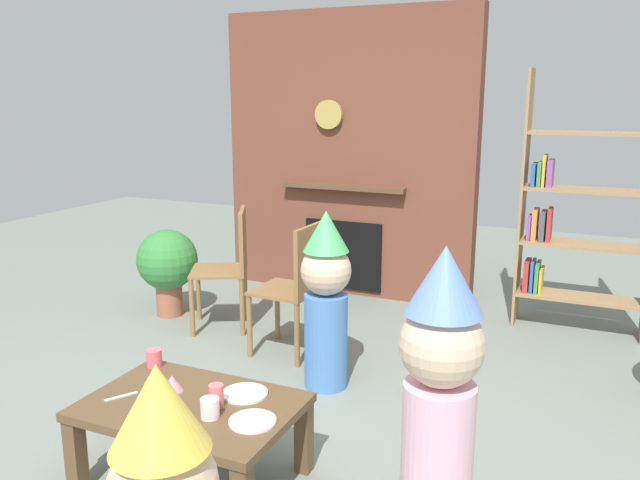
{
  "coord_description": "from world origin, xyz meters",
  "views": [
    {
      "loc": [
        1.44,
        -2.48,
        1.72
      ],
      "look_at": [
        0.15,
        0.4,
        0.99
      ],
      "focal_mm": 35.79,
      "sensor_mm": 36.0,
      "label": 1
    }
  ],
  "objects": [
    {
      "name": "child_in_pink",
      "position": [
        0.94,
        -0.24,
        0.62
      ],
      "size": [
        0.33,
        0.33,
        1.18
      ],
      "rotation": [
        0.0,
        0.0,
        -3.03
      ],
      "color": "#EAB2C6",
      "rests_on": "ground_plane"
    },
    {
      "name": "paper_cup_far_left",
      "position": [
        -0.3,
        -0.41,
        0.43
      ],
      "size": [
        0.06,
        0.06,
        0.09
      ],
      "primitive_type": "cylinder",
      "color": "#8CD18C",
      "rests_on": "coffee_table"
    },
    {
      "name": "dining_chair_left",
      "position": [
        -1.02,
        1.4,
        0.51
      ],
      "size": [
        0.54,
        0.54,
        0.9
      ],
      "rotation": [
        0.0,
        0.0,
        3.62
      ],
      "color": "olive",
      "rests_on": "ground_plane"
    },
    {
      "name": "brick_fireplace_feature",
      "position": [
        -0.57,
        2.6,
        1.19
      ],
      "size": [
        2.2,
        0.28,
        2.4
      ],
      "color": "brown",
      "rests_on": "ground_plane"
    },
    {
      "name": "child_by_the_chairs",
      "position": [
        0.02,
        0.78,
        0.57
      ],
      "size": [
        0.3,
        0.3,
        1.07
      ],
      "rotation": [
        0.0,
        0.0,
        -1.71
      ],
      "color": "#4C7FC6",
      "rests_on": "ground_plane"
    },
    {
      "name": "paper_cup_center",
      "position": [
        -0.01,
        -0.34,
        0.44
      ],
      "size": [
        0.07,
        0.07,
        0.1
      ],
      "primitive_type": "cylinder",
      "color": "#E5666B",
      "rests_on": "coffee_table"
    },
    {
      "name": "potted_plant_short",
      "position": [
        -1.62,
        1.43,
        0.42
      ],
      "size": [
        0.47,
        0.47,
        0.69
      ],
      "color": "#9E5B42",
      "rests_on": "ground_plane"
    },
    {
      "name": "bookshelf",
      "position": [
        1.26,
        2.4,
        0.86
      ],
      "size": [
        0.9,
        0.28,
        1.9
      ],
      "color": "#9E7A51",
      "rests_on": "ground_plane"
    },
    {
      "name": "birthday_cake_slice",
      "position": [
        -0.28,
        -0.29,
        0.42
      ],
      "size": [
        0.1,
        0.1,
        0.08
      ],
      "primitive_type": "cone",
      "color": "pink",
      "rests_on": "coffee_table"
    },
    {
      "name": "paper_plate_rear",
      "position": [
        0.04,
        -0.19,
        0.39
      ],
      "size": [
        0.21,
        0.21,
        0.01
      ],
      "primitive_type": "cylinder",
      "color": "white",
      "rests_on": "coffee_table"
    },
    {
      "name": "ground_plane",
      "position": [
        0.0,
        0.0,
        0.0
      ],
      "size": [
        12.0,
        12.0,
        0.0
      ],
      "primitive_type": "plane",
      "color": "gray"
    },
    {
      "name": "paper_cup_near_left",
      "position": [
        -0.53,
        -0.11,
        0.43
      ],
      "size": [
        0.08,
        0.08,
        0.09
      ],
      "primitive_type": "cylinder",
      "color": "#E5666B",
      "rests_on": "coffee_table"
    },
    {
      "name": "paper_cup_near_right",
      "position": [
        0.01,
        -0.43,
        0.43
      ],
      "size": [
        0.08,
        0.08,
        0.09
      ],
      "primitive_type": "cylinder",
      "color": "silver",
      "rests_on": "coffee_table"
    },
    {
      "name": "table_fork",
      "position": [
        -0.46,
        -0.44,
        0.39
      ],
      "size": [
        0.09,
        0.14,
        0.01
      ],
      "primitive_type": "cube",
      "rotation": [
        0.0,
        0.0,
        1.01
      ],
      "color": "silver",
      "rests_on": "coffee_table"
    },
    {
      "name": "paper_plate_front",
      "position": [
        0.2,
        -0.4,
        0.39
      ],
      "size": [
        0.2,
        0.2,
        0.01
      ],
      "primitive_type": "cylinder",
      "color": "white",
      "rests_on": "coffee_table"
    },
    {
      "name": "coffee_table",
      "position": [
        -0.14,
        -0.36,
        0.32
      ],
      "size": [
        0.94,
        0.64,
        0.38
      ],
      "color": "brown",
      "rests_on": "ground_plane"
    },
    {
      "name": "dining_chair_middle",
      "position": [
        -0.33,
        1.13,
        0.51
      ],
      "size": [
        0.42,
        0.42,
        0.9
      ],
      "rotation": [
        0.0,
        0.0,
        3.09
      ],
      "color": "olive",
      "rests_on": "ground_plane"
    }
  ]
}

